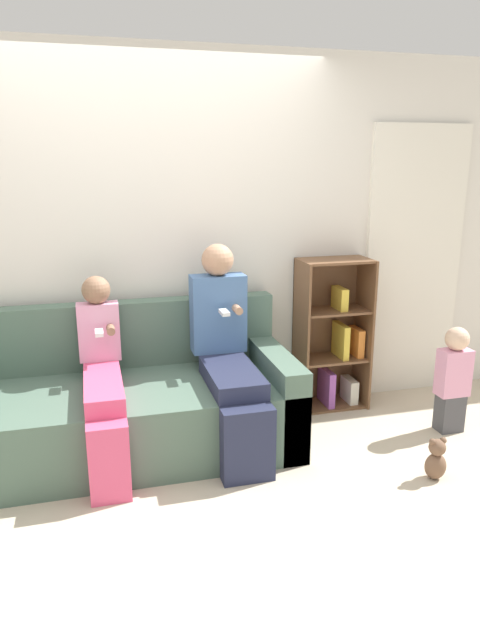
{
  "coord_description": "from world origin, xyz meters",
  "views": [
    {
      "loc": [
        -0.39,
        -2.88,
        1.81
      ],
      "look_at": [
        0.55,
        0.62,
        0.8
      ],
      "focal_mm": 32.0,
      "sensor_mm": 36.0,
      "label": 1
    }
  ],
  "objects_px": {
    "bookshelf": "(333,339)",
    "teddy_bear": "(436,460)",
    "couch": "(125,408)",
    "child_seated": "(103,377)",
    "toddler_standing": "(453,378)",
    "adult_seated": "(227,348)"
  },
  "relations": [
    {
      "from": "toddler_standing",
      "to": "teddy_bear",
      "type": "xyz_separation_m",
      "value": [
        -0.46,
        -0.54,
        -0.27
      ]
    },
    {
      "from": "child_seated",
      "to": "toddler_standing",
      "type": "bearing_deg",
      "value": -4.27
    },
    {
      "from": "bookshelf",
      "to": "teddy_bear",
      "type": "xyz_separation_m",
      "value": [
        0.15,
        -1.18,
        -0.4
      ]
    },
    {
      "from": "teddy_bear",
      "to": "bookshelf",
      "type": "bearing_deg",
      "value": 97.38
    },
    {
      "from": "adult_seated",
      "to": "toddler_standing",
      "type": "height_order",
      "value": "adult_seated"
    },
    {
      "from": "child_seated",
      "to": "teddy_bear",
      "type": "xyz_separation_m",
      "value": [
        1.86,
        -0.71,
        -0.44
      ]
    },
    {
      "from": "toddler_standing",
      "to": "bookshelf",
      "type": "xyz_separation_m",
      "value": [
        -0.61,
        0.64,
        0.13
      ]
    },
    {
      "from": "couch",
      "to": "child_seated",
      "type": "bearing_deg",
      "value": -133.84
    },
    {
      "from": "toddler_standing",
      "to": "couch",
      "type": "bearing_deg",
      "value": 172.08
    },
    {
      "from": "bookshelf",
      "to": "teddy_bear",
      "type": "relative_size",
      "value": 4.31
    },
    {
      "from": "bookshelf",
      "to": "teddy_bear",
      "type": "distance_m",
      "value": 1.25
    },
    {
      "from": "couch",
      "to": "child_seated",
      "type": "relative_size",
      "value": 1.93
    },
    {
      "from": "toddler_standing",
      "to": "teddy_bear",
      "type": "distance_m",
      "value": 0.75
    },
    {
      "from": "adult_seated",
      "to": "teddy_bear",
      "type": "height_order",
      "value": "adult_seated"
    },
    {
      "from": "couch",
      "to": "teddy_bear",
      "type": "relative_size",
      "value": 8.2
    },
    {
      "from": "bookshelf",
      "to": "child_seated",
      "type": "bearing_deg",
      "value": -164.64
    },
    {
      "from": "toddler_standing",
      "to": "bookshelf",
      "type": "bearing_deg",
      "value": 133.52
    },
    {
      "from": "child_seated",
      "to": "bookshelf",
      "type": "xyz_separation_m",
      "value": [
        1.71,
        0.47,
        -0.05
      ]
    },
    {
      "from": "child_seated",
      "to": "bookshelf",
      "type": "bearing_deg",
      "value": 15.36
    },
    {
      "from": "adult_seated",
      "to": "teddy_bear",
      "type": "xyz_separation_m",
      "value": [
        1.07,
        -0.76,
        -0.54
      ]
    },
    {
      "from": "adult_seated",
      "to": "teddy_bear",
      "type": "relative_size",
      "value": 4.92
    },
    {
      "from": "teddy_bear",
      "to": "toddler_standing",
      "type": "bearing_deg",
      "value": 49.5
    }
  ]
}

